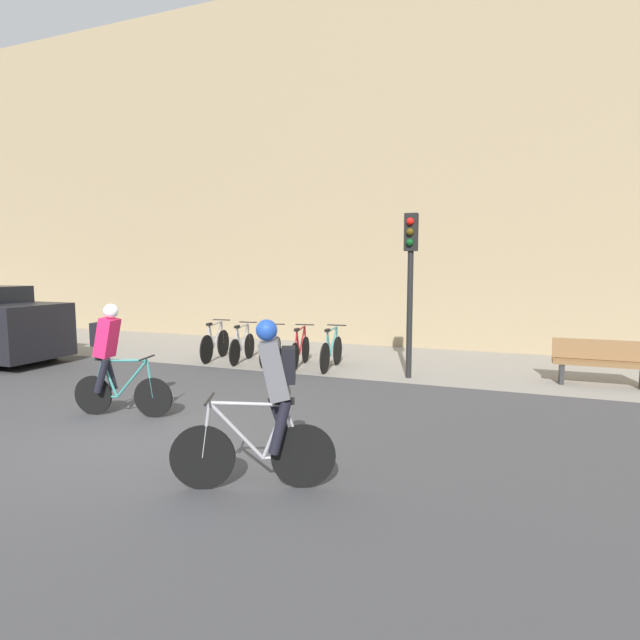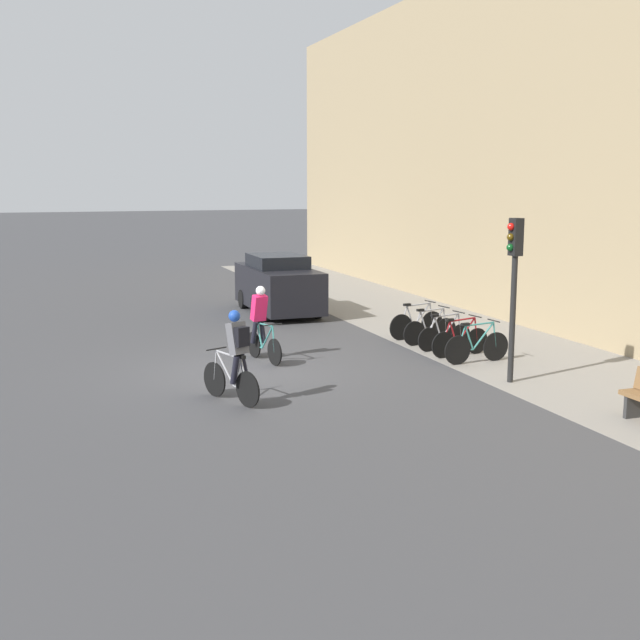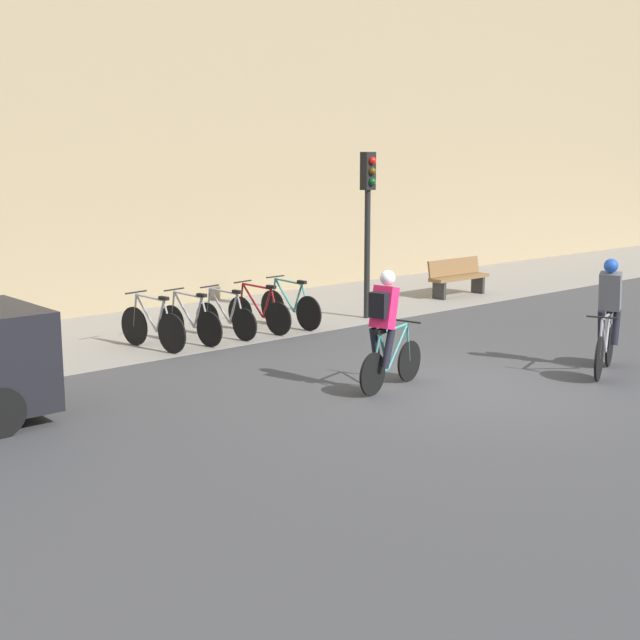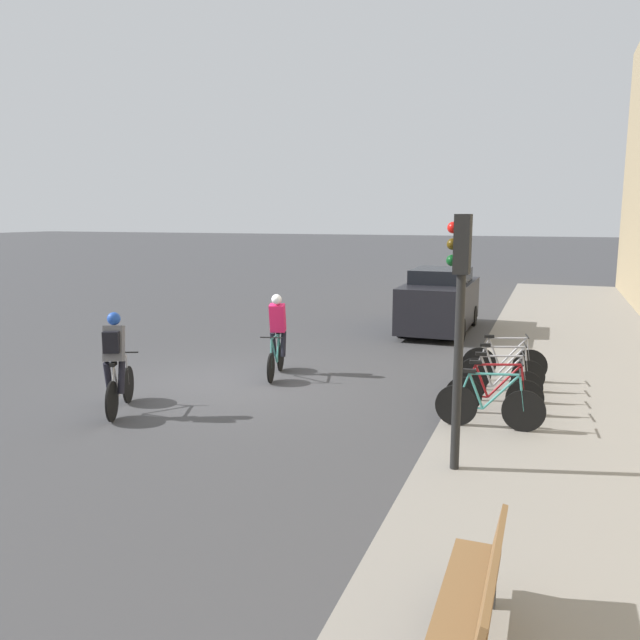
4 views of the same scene
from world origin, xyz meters
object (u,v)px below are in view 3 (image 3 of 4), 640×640
at_px(parked_bike_2, 226,317).
at_px(parked_bike_4, 290,307).
at_px(parked_bike_0, 153,326).
at_px(traffic_light_pole, 368,204).
at_px(cyclist_pink, 386,326).
at_px(parked_bike_3, 259,312).
at_px(bench, 458,276).
at_px(cyclist_grey, 608,312).
at_px(parked_bike_1, 190,322).

relative_size(parked_bike_2, parked_bike_4, 0.92).
bearing_deg(parked_bike_0, traffic_light_pole, -3.33).
bearing_deg(cyclist_pink, parked_bike_4, 66.80).
bearing_deg(parked_bike_3, bench, 3.62).
bearing_deg(parked_bike_4, parked_bike_0, 179.99).
height_order(cyclist_grey, parked_bike_2, cyclist_grey).
bearing_deg(cyclist_pink, traffic_light_pole, 48.72).
relative_size(parked_bike_4, bench, 0.97).
relative_size(cyclist_grey, parked_bike_3, 1.09).
height_order(parked_bike_2, parked_bike_3, parked_bike_3).
height_order(cyclist_pink, parked_bike_2, cyclist_pink).
bearing_deg(traffic_light_pole, parked_bike_2, 175.16).
height_order(parked_bike_0, parked_bike_1, parked_bike_0).
distance_m(cyclist_grey, bench, 7.58).
xyz_separation_m(parked_bike_4, traffic_light_pole, (1.82, -0.28, 1.96)).
relative_size(cyclist_pink, bench, 0.99).
bearing_deg(cyclist_grey, parked_bike_3, 110.50).
relative_size(traffic_light_pole, bench, 1.92).
height_order(cyclist_grey, traffic_light_pole, traffic_light_pole).
relative_size(parked_bike_4, traffic_light_pole, 0.51).
xyz_separation_m(parked_bike_1, bench, (7.78, 0.39, 0.08)).
distance_m(traffic_light_pole, bench, 4.17).
relative_size(parked_bike_2, traffic_light_pole, 0.46).
xyz_separation_m(parked_bike_1, parked_bike_2, (0.77, -0.00, -0.01)).
height_order(traffic_light_pole, bench, traffic_light_pole).
relative_size(parked_bike_3, bench, 0.93).
xyz_separation_m(cyclist_pink, parked_bike_0, (-1.11, 4.60, -0.54)).
xyz_separation_m(parked_bike_2, bench, (7.01, 0.40, 0.09)).
bearing_deg(parked_bike_2, traffic_light_pole, -4.84).
bearing_deg(parked_bike_1, traffic_light_pole, -3.94).
bearing_deg(bench, parked_bike_1, -177.10).
bearing_deg(parked_bike_0, parked_bike_1, -0.06).
bearing_deg(parked_bike_2, parked_bike_1, 179.97).
relative_size(cyclist_pink, parked_bike_1, 1.08).
distance_m(parked_bike_1, bench, 7.79).
bearing_deg(cyclist_grey, parked_bike_0, 127.14).
bearing_deg(bench, parked_bike_2, -176.77).
relative_size(cyclist_grey, parked_bike_1, 1.10).
relative_size(parked_bike_0, parked_bike_3, 1.03).
height_order(parked_bike_1, bench, parked_bike_1).
relative_size(cyclist_pink, parked_bike_3, 1.07).
height_order(parked_bike_0, traffic_light_pole, traffic_light_pole).
height_order(parked_bike_1, parked_bike_4, parked_bike_4).
bearing_deg(traffic_light_pole, cyclist_pink, -131.28).
bearing_deg(cyclist_grey, cyclist_pink, 157.44).
xyz_separation_m(cyclist_pink, parked_bike_2, (0.43, 4.60, -0.57)).
bearing_deg(parked_bike_3, parked_bike_0, 179.97).
height_order(parked_bike_1, parked_bike_3, parked_bike_1).
height_order(cyclist_grey, parked_bike_1, cyclist_grey).
relative_size(parked_bike_0, parked_bike_1, 1.04).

